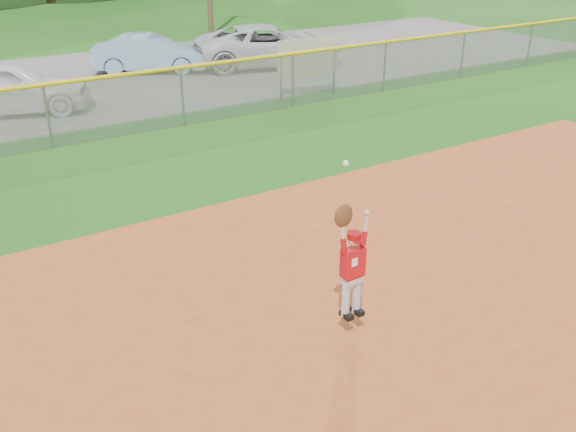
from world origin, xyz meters
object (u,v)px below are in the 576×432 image
object	(u,v)px
car_white_a	(6,87)
car_blue	(150,53)
car_white_b	(268,45)
ballplayer	(351,261)
sponsor_sign	(308,59)

from	to	relation	value
car_white_a	car_blue	world-z (taller)	car_white_a
car_white_b	ballplayer	distance (m)	16.31
car_white_a	ballplayer	world-z (taller)	ballplayer
ballplayer	sponsor_sign	bearing A→B (deg)	58.60
car_white_a	sponsor_sign	bearing A→B (deg)	-92.10
car_white_b	sponsor_sign	xyz separation A→B (m)	(-1.15, -4.23, 0.37)
car_white_a	ballplayer	bearing A→B (deg)	-155.53
car_white_a	ballplayer	size ratio (longest dim) A/B	2.01
car_white_a	car_blue	bearing A→B (deg)	-44.58
sponsor_sign	car_white_a	bearing A→B (deg)	160.59
sponsor_sign	ballplayer	bearing A→B (deg)	-121.40
car_blue	sponsor_sign	bearing A→B (deg)	-125.59
car_blue	ballplayer	size ratio (longest dim) A/B	1.79
ballplayer	car_blue	bearing A→B (deg)	77.46
sponsor_sign	ballplayer	xyz separation A→B (m)	(-6.28, -10.29, -0.03)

